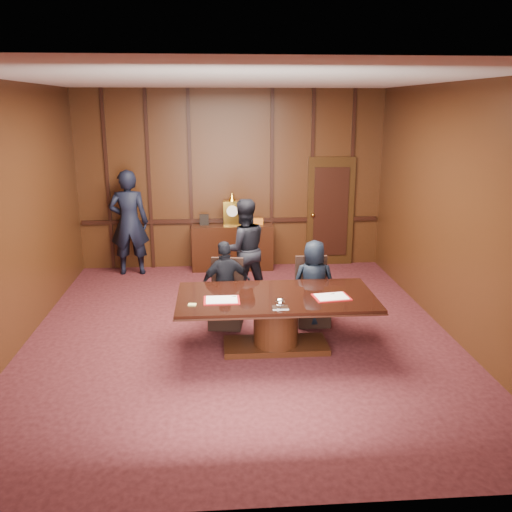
{
  "coord_description": "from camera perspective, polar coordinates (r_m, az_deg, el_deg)",
  "views": [
    {
      "loc": [
        -0.32,
        -7.2,
        3.18
      ],
      "look_at": [
        0.26,
        0.42,
        1.05
      ],
      "focal_mm": 38.0,
      "sensor_mm": 36.0,
      "label": 1
    }
  ],
  "objects": [
    {
      "name": "folder_right",
      "position": [
        7.15,
        7.95,
        -4.29
      ],
      "size": [
        0.5,
        0.39,
        0.02
      ],
      "rotation": [
        0.0,
        0.0,
        0.13
      ],
      "color": "#9A0E10",
      "rests_on": "conference_table"
    },
    {
      "name": "witness_left",
      "position": [
        10.66,
        -13.21,
        3.44
      ],
      "size": [
        0.76,
        0.51,
        2.03
      ],
      "primitive_type": "imported",
      "rotation": [
        0.0,
        0.0,
        3.18
      ],
      "color": "black",
      "rests_on": "ground"
    },
    {
      "name": "conference_table",
      "position": [
        7.26,
        2.11,
        -6.03
      ],
      "size": [
        2.62,
        1.32,
        0.76
      ],
      "color": "black",
      "rests_on": "ground"
    },
    {
      "name": "signatory_right",
      "position": [
        8.04,
        6.1,
        -2.88
      ],
      "size": [
        0.66,
        0.46,
        1.29
      ],
      "primitive_type": "imported",
      "rotation": [
        0.0,
        0.0,
        3.06
      ],
      "color": "black",
      "rests_on": "ground"
    },
    {
      "name": "witness_right",
      "position": [
        9.06,
        -1.32,
        0.7
      ],
      "size": [
        0.96,
        0.82,
        1.71
      ],
      "primitive_type": "imported",
      "rotation": [
        0.0,
        0.0,
        3.37
      ],
      "color": "black",
      "rests_on": "ground"
    },
    {
      "name": "inkstand",
      "position": [
        6.73,
        2.56,
        -5.03
      ],
      "size": [
        0.2,
        0.14,
        0.12
      ],
      "color": "white",
      "rests_on": "conference_table"
    },
    {
      "name": "room",
      "position": [
        7.49,
        -1.29,
        4.36
      ],
      "size": [
        7.0,
        7.04,
        3.5
      ],
      "color": "black",
      "rests_on": "ground"
    },
    {
      "name": "signatory_left",
      "position": [
        7.92,
        -3.21,
        -3.06
      ],
      "size": [
        0.82,
        0.49,
        1.31
      ],
      "primitive_type": "imported",
      "rotation": [
        0.0,
        0.0,
        3.38
      ],
      "color": "black",
      "rests_on": "ground"
    },
    {
      "name": "sideboard",
      "position": [
        10.81,
        -2.49,
        1.13
      ],
      "size": [
        1.6,
        0.45,
        1.54
      ],
      "color": "black",
      "rests_on": "ground"
    },
    {
      "name": "chair_left",
      "position": [
        8.11,
        -3.15,
        -5.3
      ],
      "size": [
        0.55,
        0.55,
        0.99
      ],
      "rotation": [
        0.0,
        0.0,
        -0.15
      ],
      "color": "black",
      "rests_on": "ground"
    },
    {
      "name": "folder_left",
      "position": [
        6.99,
        -3.63,
        -4.64
      ],
      "size": [
        0.46,
        0.33,
        0.02
      ],
      "rotation": [
        0.0,
        0.0,
        0.0
      ],
      "color": "#9A0E10",
      "rests_on": "conference_table"
    },
    {
      "name": "chair_right",
      "position": [
        8.23,
        5.94,
        -5.04
      ],
      "size": [
        0.48,
        0.48,
        0.99
      ],
      "rotation": [
        0.0,
        0.0,
        -0.0
      ],
      "color": "black",
      "rests_on": "ground"
    },
    {
      "name": "notepad",
      "position": [
        6.87,
        -6.73,
        -5.1
      ],
      "size": [
        0.11,
        0.08,
        0.01
      ],
      "primitive_type": "cube",
      "rotation": [
        0.0,
        0.0,
        -0.13
      ],
      "color": "#D5C268",
      "rests_on": "conference_table"
    }
  ]
}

